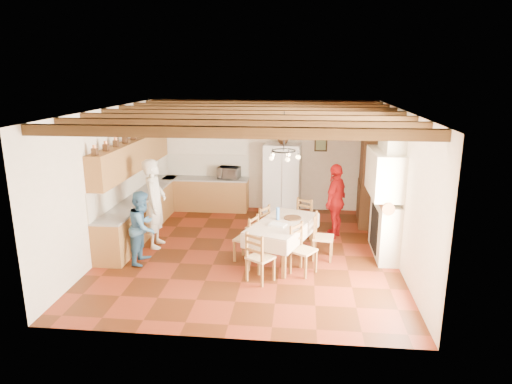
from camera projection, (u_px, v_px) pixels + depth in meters
floor at (250, 252)px, 9.72m from camera, size 6.00×6.50×0.02m
ceiling at (249, 109)px, 8.94m from camera, size 6.00×6.50×0.02m
wall_back at (263, 155)px, 12.46m from camera, size 6.00×0.02×3.00m
wall_front at (222, 241)px, 6.19m from camera, size 6.00×0.02×3.00m
wall_left at (108, 180)px, 9.62m from camera, size 0.02×6.50×3.00m
wall_right at (400, 188)px, 9.03m from camera, size 0.02×6.50×3.00m
ceiling_beams at (249, 114)px, 8.96m from camera, size 6.00×6.30×0.16m
lower_cabinets_left at (143, 214)px, 10.88m from camera, size 0.60×4.30×0.86m
lower_cabinets_back at (206, 194)px, 12.59m from camera, size 2.30×0.60×0.86m
countertop_left at (141, 196)px, 10.76m from camera, size 0.62×4.30×0.04m
countertop_back at (206, 179)px, 12.47m from camera, size 2.34×0.62×0.04m
backsplash_left at (129, 182)px, 10.71m from camera, size 0.03×4.30×0.60m
backsplash_back at (208, 165)px, 12.67m from camera, size 2.30×0.03×0.60m
upper_cabinets at (133, 155)px, 10.52m from camera, size 0.35×4.20×0.70m
fireplace at (383, 190)px, 9.28m from camera, size 0.56×1.60×2.80m
wall_picture at (321, 144)px, 12.19m from camera, size 0.34×0.03×0.42m
refrigerator at (282, 179)px, 12.21m from camera, size 1.00×0.85×1.88m
hutch at (370, 179)px, 11.28m from camera, size 0.61×1.30×2.30m
dining_table at (282, 226)px, 9.18m from camera, size 1.51×2.04×0.80m
chandelier at (284, 151)px, 8.78m from camera, size 0.47×0.47×0.03m
chair_left_near at (246, 238)px, 9.19m from camera, size 0.52×0.54×0.96m
chair_left_far at (258, 226)px, 9.86m from camera, size 0.55×0.56×0.96m
chair_right_near at (303, 250)px, 8.59m from camera, size 0.56×0.57×0.96m
chair_right_far at (323, 237)px, 9.26m from camera, size 0.45×0.47×0.96m
chair_end_near at (260, 256)px, 8.27m from camera, size 0.57×0.57×0.96m
chair_end_far at (300, 221)px, 10.25m from camera, size 0.56×0.56×0.96m
person_man at (155, 203)px, 9.82m from camera, size 0.51×0.74×1.95m
person_woman_blue at (143, 227)px, 9.06m from camera, size 0.60×0.74×1.47m
person_woman_red at (336, 201)px, 10.42m from camera, size 0.80×1.09×1.72m
microwave at (229, 173)px, 12.37m from camera, size 0.63×0.48×0.32m
fridge_vase at (283, 138)px, 11.93m from camera, size 0.28×0.28×0.29m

